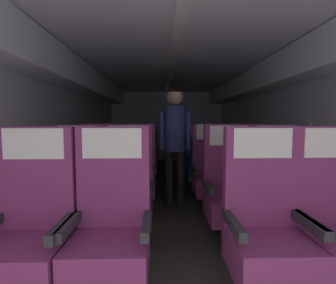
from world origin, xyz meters
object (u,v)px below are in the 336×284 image
(seat_b_left_aisle, at_px, (127,194))
(seat_d_right_aisle, at_px, (230,163))
(seat_d_left_window, at_px, (112,164))
(seat_a_left_window, at_px, (30,234))
(seat_b_right_aisle, at_px, (278,192))
(seat_c_right_aisle, at_px, (248,174))
(seat_a_right_window, at_px, (266,231))
(seat_e_right_window, at_px, (195,156))
(seat_e_left_aisle, at_px, (144,156))
(seat_d_left_aisle, at_px, (141,164))
(seat_d_right_window, at_px, (201,163))
(seat_a_left_aisle, at_px, (111,232))
(seat_c_left_aisle, at_px, (137,174))
(seat_e_right_aisle, at_px, (219,156))
(seat_b_left_window, at_px, (76,194))
(seat_e_left_window, at_px, (120,156))
(seat_b_right_window, at_px, (230,192))
(seat_c_right_window, at_px, (212,174))
(flight_attendant, at_px, (175,133))
(seat_c_left_window, at_px, (100,175))

(seat_b_left_aisle, xyz_separation_m, seat_d_right_aisle, (1.49, 1.80, 0.00))
(seat_d_left_window, distance_m, seat_d_right_aisle, 1.98)
(seat_a_left_window, distance_m, seat_d_left_window, 2.73)
(seat_b_right_aisle, distance_m, seat_c_right_aisle, 0.91)
(seat_a_right_window, xyz_separation_m, seat_e_right_window, (0.01, 3.62, 0.00))
(seat_a_left_window, xyz_separation_m, seat_e_left_aisle, (0.49, 3.61, 0.00))
(seat_a_left_window, bearing_deg, seat_d_left_aisle, 79.75)
(seat_e_left_aisle, bearing_deg, seat_d_right_window, -41.50)
(seat_a_left_aisle, distance_m, seat_a_right_window, 1.00)
(seat_b_left_aisle, distance_m, seat_c_left_aisle, 0.92)
(seat_a_left_window, xyz_separation_m, seat_e_right_aisle, (1.99, 3.62, 0.00))
(seat_a_left_window, xyz_separation_m, seat_b_left_window, (0.00, 0.91, 0.00))
(seat_e_left_window, bearing_deg, seat_a_left_aisle, -82.06)
(seat_d_left_window, bearing_deg, seat_b_right_window, -50.29)
(seat_b_left_window, relative_size, seat_c_left_aisle, 1.00)
(seat_e_right_window, bearing_deg, seat_b_right_window, -89.96)
(seat_a_left_window, xyz_separation_m, seat_c_right_window, (1.50, 1.82, 0.00))
(seat_b_right_aisle, bearing_deg, seat_d_left_window, 137.45)
(seat_d_left_window, bearing_deg, seat_c_right_window, -31.36)
(seat_e_left_window, distance_m, flight_attendant, 2.03)
(seat_b_right_window, height_order, seat_c_left_window, same)
(seat_b_left_aisle, xyz_separation_m, seat_d_left_window, (-0.49, 1.82, 0.00))
(seat_a_left_window, height_order, seat_b_left_window, same)
(seat_c_left_aisle, xyz_separation_m, seat_e_left_window, (-0.50, 1.80, 0.00))
(seat_d_right_window, bearing_deg, seat_a_left_window, -118.87)
(seat_a_right_window, height_order, seat_c_right_aisle, same)
(seat_e_left_window, xyz_separation_m, seat_e_right_aisle, (1.99, 0.00, 0.00))
(seat_b_right_window, relative_size, seat_e_left_window, 1.00)
(seat_a_left_aisle, bearing_deg, seat_e_left_aisle, 90.22)
(seat_b_left_window, bearing_deg, seat_b_right_aisle, 0.21)
(seat_e_left_aisle, xyz_separation_m, seat_e_right_aisle, (1.50, 0.02, 0.00))
(seat_c_left_window, height_order, seat_e_right_window, same)
(seat_c_left_aisle, bearing_deg, seat_a_right_window, -61.16)
(seat_b_right_window, xyz_separation_m, seat_c_left_aisle, (-1.01, 0.91, 0.00))
(seat_c_right_window, xyz_separation_m, seat_e_right_window, (0.01, 1.81, 0.00))
(seat_a_left_window, bearing_deg, seat_c_right_window, 50.50)
(seat_e_left_aisle, relative_size, seat_e_right_window, 1.00)
(seat_b_left_aisle, relative_size, seat_e_right_aisle, 1.00)
(seat_b_right_window, relative_size, seat_d_right_aisle, 1.00)
(seat_d_left_window, relative_size, seat_d_left_aisle, 1.00)
(seat_e_left_window, relative_size, flight_attendant, 0.70)
(seat_c_right_window, bearing_deg, flight_attendant, 164.23)
(seat_a_left_aisle, relative_size, seat_b_right_window, 1.00)
(seat_c_right_aisle, distance_m, seat_d_right_window, 1.02)
(flight_attendant, bearing_deg, seat_e_left_aisle, -58.51)
(seat_a_left_aisle, bearing_deg, seat_c_left_window, 105.24)
(seat_b_left_aisle, bearing_deg, seat_c_left_window, 117.58)
(seat_e_right_aisle, bearing_deg, seat_b_left_aisle, -118.84)
(seat_d_left_window, bearing_deg, seat_e_left_window, 90.54)
(seat_a_right_window, bearing_deg, seat_d_right_window, 90.10)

